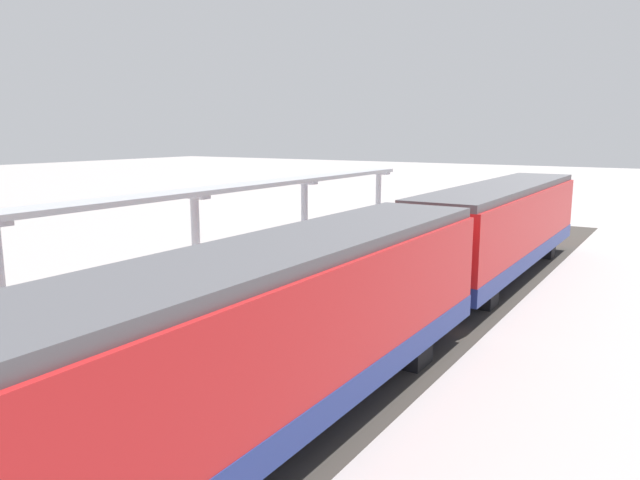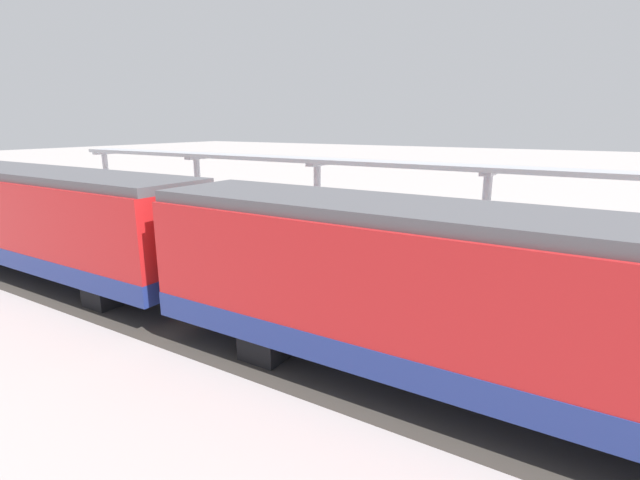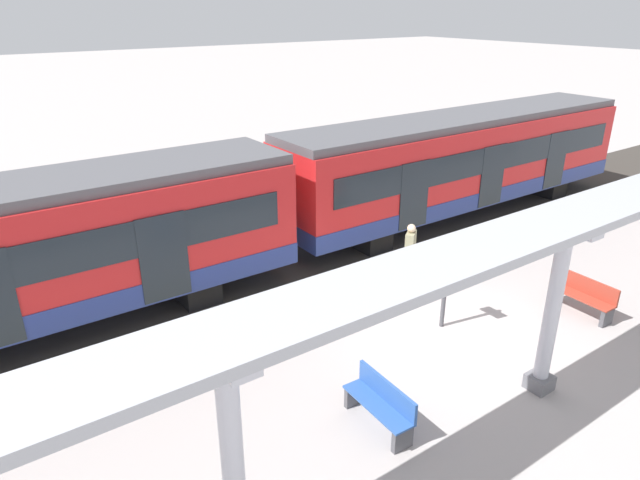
# 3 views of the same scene
# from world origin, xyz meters

# --- Properties ---
(ground_plane) EXTENTS (176.00, 176.00, 0.00)m
(ground_plane) POSITION_xyz_m (0.00, 0.00, 0.00)
(ground_plane) COLOR #A8A19E
(tactile_edge_strip) EXTENTS (0.49, 33.93, 0.01)m
(tactile_edge_strip) POSITION_xyz_m (-3.00, 0.00, 0.00)
(tactile_edge_strip) COLOR gold
(tactile_edge_strip) RESTS_ON ground
(trackbed) EXTENTS (3.20, 45.93, 0.01)m
(trackbed) POSITION_xyz_m (-4.85, 0.00, 0.00)
(trackbed) COLOR #38332D
(trackbed) RESTS_ON ground
(train_near_carriage) EXTENTS (2.65, 13.96, 3.48)m
(train_near_carriage) POSITION_xyz_m (-4.84, -8.49, 1.83)
(train_near_carriage) COLOR red
(train_near_carriage) RESTS_ON ground
(train_far_carriage) EXTENTS (2.65, 13.96, 3.48)m
(train_far_carriage) POSITION_xyz_m (-4.84, 6.05, 1.83)
(train_far_carriage) COLOR red
(train_far_carriage) RESTS_ON ground
(canopy_pillar_second) EXTENTS (1.10, 0.44, 3.41)m
(canopy_pillar_second) POSITION_xyz_m (2.80, -6.55, 1.73)
(canopy_pillar_second) COLOR slate
(canopy_pillar_second) RESTS_ON ground
(canopy_pillar_third) EXTENTS (1.10, 0.44, 3.41)m
(canopy_pillar_third) POSITION_xyz_m (2.80, -0.11, 1.73)
(canopy_pillar_third) COLOR slate
(canopy_pillar_third) RESTS_ON ground
(canopy_pillar_fourth) EXTENTS (1.10, 0.44, 3.41)m
(canopy_pillar_fourth) POSITION_xyz_m (2.80, 6.47, 1.73)
(canopy_pillar_fourth) COLOR slate
(canopy_pillar_fourth) RESTS_ON ground
(canopy_pillar_fifth) EXTENTS (1.10, 0.44, 3.41)m
(canopy_pillar_fifth) POSITION_xyz_m (2.80, 13.40, 1.73)
(canopy_pillar_fifth) COLOR slate
(canopy_pillar_fifth) RESTS_ON ground
(canopy_beam) EXTENTS (1.20, 27.60, 0.16)m
(canopy_beam) POSITION_xyz_m (2.80, -0.01, 3.49)
(canopy_beam) COLOR #A8AAB2
(canopy_beam) RESTS_ON canopy_pillar_nearest
(bench_near_end) EXTENTS (1.51, 0.48, 0.86)m
(bench_near_end) POSITION_xyz_m (1.61, 3.25, 0.44)
(bench_near_end) COLOR #A23828
(bench_near_end) RESTS_ON ground
(bench_mid_platform) EXTENTS (1.52, 0.50, 0.86)m
(bench_mid_platform) POSITION_xyz_m (1.79, -3.26, 0.44)
(bench_mid_platform) COLOR #2E57A1
(bench_mid_platform) RESTS_ON ground
(trash_bin) EXTENTS (0.48, 0.48, 0.85)m
(trash_bin) POSITION_xyz_m (2.19, 7.54, 0.43)
(trash_bin) COLOR #7A6359
(trash_bin) RESTS_ON ground
(platform_info_sign) EXTENTS (0.56, 0.10, 2.20)m
(platform_info_sign) POSITION_xyz_m (0.12, 0.04, 1.33)
(platform_info_sign) COLOR #4C4C51
(platform_info_sign) RESTS_ON ground
(passenger_waiting_near_edge) EXTENTS (0.46, 0.51, 1.66)m
(passenger_waiting_near_edge) POSITION_xyz_m (-1.92, 0.93, 1.04)
(passenger_waiting_near_edge) COLOR #305686
(passenger_waiting_near_edge) RESTS_ON ground
(passenger_by_the_benches) EXTENTS (0.47, 0.52, 1.67)m
(passenger_by_the_benches) POSITION_xyz_m (1.56, -9.05, 1.05)
(passenger_by_the_benches) COLOR brown
(passenger_by_the_benches) RESTS_ON ground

